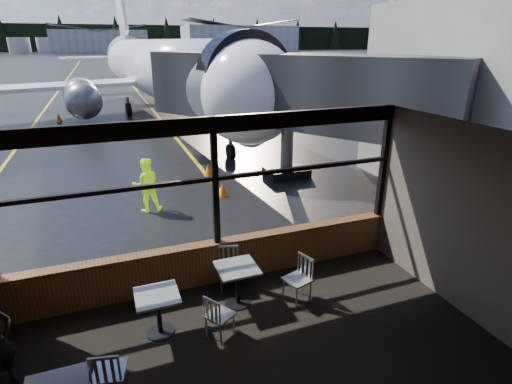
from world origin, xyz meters
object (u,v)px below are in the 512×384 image
airliner (159,29)px  cone_nose (208,170)px  cafe_table_near (237,286)px  cafe_table_mid (159,314)px  chair_near_w (220,315)px  cone_wing (59,118)px  jet_bridge (274,113)px  ground_crew (146,185)px  chair_near_e (297,280)px  chair_near_n (229,270)px  chair_mid_s (110,372)px  cone_extra (223,189)px

airliner → cone_nose: size_ratio=76.20×
cafe_table_near → cafe_table_mid: cafe_table_near is taller
chair_near_w → cone_wing: bearing=158.1°
airliner → jet_bridge: (1.52, -15.42, -3.00)m
ground_crew → cafe_table_near: bearing=102.4°
chair_near_e → chair_near_w: 1.73m
cafe_table_near → airliner: bearing=84.9°
cafe_table_mid → cone_nose: bearing=70.1°
airliner → cone_nose: 14.94m
chair_near_w → airliner: bearing=141.3°
chair_near_w → chair_near_n: 1.40m
cafe_table_near → ground_crew: 5.42m
cafe_table_near → jet_bridge: bearing=61.6°
cafe_table_mid → chair_near_n: size_ratio=0.87×
chair_near_n → ground_crew: 4.92m
ground_crew → cone_nose: (2.51, 2.56, -0.58)m
chair_near_n → cone_wing: bearing=-64.1°
chair_mid_s → ground_crew: size_ratio=0.57×
chair_near_e → cone_nose: (0.32, 8.19, -0.24)m
airliner → chair_near_e: bearing=-96.9°
airliner → chair_near_n: airliner is taller
chair_near_n → cone_extra: (1.35, 5.15, -0.23)m
airliner → chair_mid_s: airliner is taller
chair_near_n → ground_crew: (-1.08, 4.78, 0.35)m
chair_mid_s → cone_nose: bearing=80.2°
airliner → cone_wing: airliner is taller
ground_crew → cone_nose: size_ratio=3.45×
cafe_table_near → cafe_table_mid: 1.56m
jet_bridge → ground_crew: bearing=-166.2°
cafe_table_mid → ground_crew: size_ratio=0.49×
cone_nose → cone_wing: cone_wing is taller
jet_bridge → chair_near_w: 8.49m
chair_near_n → cone_extra: 5.33m
cafe_table_near → chair_mid_s: bearing=-148.5°
chair_mid_s → cone_extra: (3.71, 7.11, -0.23)m
chair_near_w → chair_near_n: size_ratio=0.94×
cafe_table_near → cone_nose: 7.99m
chair_near_w → ground_crew: (-0.51, 6.06, 0.38)m
cafe_table_near → cone_extra: bearing=76.6°
chair_near_w → cone_nose: size_ratio=1.84×
chair_near_n → cone_nose: (1.43, 7.35, -0.22)m
cafe_table_mid → chair_near_w: size_ratio=0.92×
cone_extra → airliner: bearing=87.9°
cone_nose → cone_wing: size_ratio=0.90×
cafe_table_near → chair_near_w: bearing=-126.7°
cafe_table_near → chair_mid_s: size_ratio=0.89×
jet_bridge → cone_wing: bearing=118.2°
chair_near_e → ground_crew: bearing=3.8°
airliner → chair_mid_s: (-4.31, -23.28, -5.03)m
airliner → cafe_table_mid: size_ratio=45.10×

